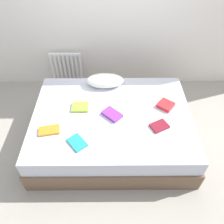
# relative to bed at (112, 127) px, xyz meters

# --- Properties ---
(ground_plane) EXTENTS (8.00, 8.00, 0.00)m
(ground_plane) POSITION_rel_bed_xyz_m (0.00, 0.00, -0.25)
(ground_plane) COLOR #9E998E
(bed) EXTENTS (2.00, 1.50, 0.50)m
(bed) POSITION_rel_bed_xyz_m (0.00, 0.00, 0.00)
(bed) COLOR brown
(bed) RESTS_ON ground
(radiator) EXTENTS (0.51, 0.04, 0.54)m
(radiator) POSITION_rel_bed_xyz_m (-0.74, 1.20, 0.12)
(radiator) COLOR white
(radiator) RESTS_ON ground
(pillow) EXTENTS (0.51, 0.28, 0.16)m
(pillow) POSITION_rel_bed_xyz_m (-0.09, 0.57, 0.33)
(pillow) COLOR white
(pillow) RESTS_ON bed
(textbook_maroon) EXTENTS (0.25, 0.23, 0.03)m
(textbook_maroon) POSITION_rel_bed_xyz_m (0.55, -0.22, 0.27)
(textbook_maroon) COLOR maroon
(textbook_maroon) RESTS_ON bed
(textbook_orange) EXTENTS (0.25, 0.17, 0.03)m
(textbook_orange) POSITION_rel_bed_xyz_m (-0.72, -0.27, 0.27)
(textbook_orange) COLOR orange
(textbook_orange) RESTS_ON bed
(textbook_purple) EXTENTS (0.27, 0.27, 0.04)m
(textbook_purple) POSITION_rel_bed_xyz_m (-0.00, -0.03, 0.27)
(textbook_purple) COLOR purple
(textbook_purple) RESTS_ON bed
(textbook_red) EXTENTS (0.25, 0.25, 0.05)m
(textbook_red) POSITION_rel_bed_xyz_m (0.68, 0.12, 0.28)
(textbook_red) COLOR red
(textbook_red) RESTS_ON bed
(textbook_teal) EXTENTS (0.25, 0.26, 0.02)m
(textbook_teal) POSITION_rel_bed_xyz_m (-0.39, -0.45, 0.26)
(textbook_teal) COLOR teal
(textbook_teal) RESTS_ON bed
(textbook_lime) EXTENTS (0.21, 0.18, 0.03)m
(textbook_lime) POSITION_rel_bed_xyz_m (-0.40, 0.11, 0.27)
(textbook_lime) COLOR #8CC638
(textbook_lime) RESTS_ON bed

